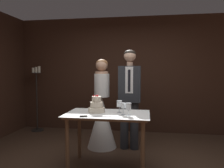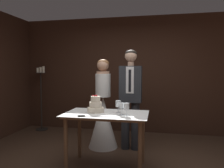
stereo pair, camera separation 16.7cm
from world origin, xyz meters
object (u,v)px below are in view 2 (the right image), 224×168
wine_glass_far (122,106)px  groom (131,94)px  wine_glass_near (118,104)px  candle_stand (41,98)px  tiered_cake (96,106)px  cake_table (106,121)px  wine_glass_middle (126,107)px  bride (103,115)px  cake_knife (88,116)px

wine_glass_far → groom: size_ratio=0.09×
wine_glass_near → candle_stand: candle_stand is taller
candle_stand → tiered_cake: bearing=-41.9°
cake_table → wine_glass_far: 0.34m
tiered_cake → wine_glass_middle: tiered_cake is taller
tiered_cake → wine_glass_far: bearing=-15.9°
wine_glass_middle → wine_glass_far: wine_glass_middle is taller
tiered_cake → wine_glass_middle: size_ratio=1.48×
wine_glass_middle → wine_glass_far: 0.09m
cake_table → wine_glass_far: bearing=-15.9°
bride → wine_glass_near: bearing=-60.9°
wine_glass_middle → groom: 0.95m
wine_glass_middle → candle_stand: (-2.32, 1.81, -0.15)m
wine_glass_near → bride: size_ratio=0.11×
wine_glass_middle → groom: (-0.06, 0.95, 0.08)m
tiered_cake → cake_table: bearing=-15.9°
wine_glass_middle → bride: bride is taller
cake_table → tiered_cake: 0.27m
cake_knife → wine_glass_near: bearing=28.8°
cake_table → candle_stand: bearing=139.9°
wine_glass_near → wine_glass_far: (0.07, -0.14, -0.00)m
cake_table → candle_stand: size_ratio=0.79×
cake_knife → bride: (-0.06, 1.10, -0.21)m
wine_glass_far → candle_stand: candle_stand is taller
cake_table → wine_glass_near: (0.16, 0.07, 0.24)m
wine_glass_middle → cake_table: bearing=159.7°
wine_glass_near → groom: 0.76m
cake_table → wine_glass_near: wine_glass_near is taller
wine_glass_near → wine_glass_middle: wine_glass_near is taller
bride → candle_stand: 1.96m
tiered_cake → cake_knife: size_ratio=0.60×
cake_table → cake_knife: 0.36m
wine_glass_near → candle_stand: bearing=143.3°
tiered_cake → groom: (0.43, 0.78, 0.11)m
tiered_cake → bride: 0.84m
wine_glass_far → groom: (0.02, 0.90, 0.08)m
candle_stand → wine_glass_near: bearing=-36.7°
wine_glass_near → tiered_cake: bearing=-175.9°
wine_glass_far → tiered_cake: bearing=164.1°
cake_table → groom: groom is taller
wine_glass_near → wine_glass_middle: size_ratio=1.03×
cake_table → candle_stand: (-2.00, 1.69, 0.08)m
wine_glass_near → candle_stand: (-2.17, 1.62, -0.15)m
cake_knife → wine_glass_middle: (0.51, 0.16, 0.12)m
tiered_cake → wine_glass_near: bearing=4.1°
wine_glass_near → wine_glass_middle: 0.24m
wine_glass_far → wine_glass_near: bearing=117.5°
cake_knife → wine_glass_far: 0.49m
wine_glass_near → wine_glass_middle: bearing=-51.7°
groom → bride: bearing=179.9°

